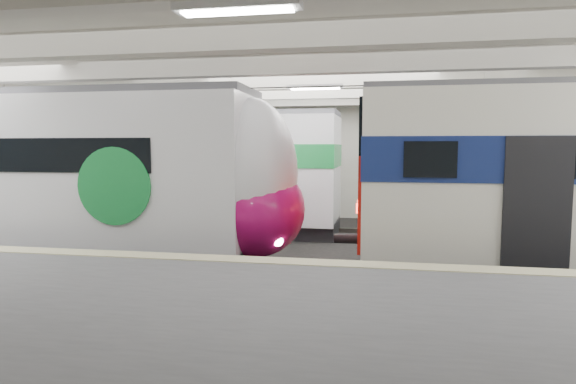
# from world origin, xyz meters

# --- Properties ---
(station_hall) EXTENTS (36.00, 24.00, 5.75)m
(station_hall) POSITION_xyz_m (0.00, -1.74, 3.24)
(station_hall) COLOR black
(station_hall) RESTS_ON ground
(modern_emu) EXTENTS (14.76, 3.05, 4.72)m
(modern_emu) POSITION_xyz_m (-6.76, -0.00, 2.32)
(modern_emu) COLOR white
(modern_emu) RESTS_ON ground
(far_train) EXTENTS (14.20, 3.12, 4.51)m
(far_train) POSITION_xyz_m (-6.65, 5.50, 2.33)
(far_train) COLOR white
(far_train) RESTS_ON ground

